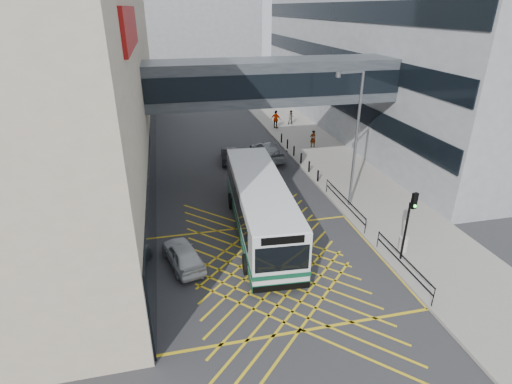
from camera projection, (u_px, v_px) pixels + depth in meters
ground at (273, 269)px, 20.72m from camera, size 120.00×120.00×0.00m
building_right at (433, 31)px, 42.58m from camera, size 24.09×44.00×20.00m
building_far at (173, 28)px, 69.58m from camera, size 28.00×16.00×18.00m
skybridge at (272, 81)px, 28.78m from camera, size 20.00×4.10×3.00m
pavement at (326, 158)px, 35.77m from camera, size 6.00×54.00×0.16m
box_junction at (273, 269)px, 20.72m from camera, size 12.00×9.00×0.01m
bus at (260, 205)px, 23.44m from camera, size 3.58×12.18×3.37m
car_white at (183, 254)px, 20.80m from camera, size 2.62×4.32×1.28m
car_dark at (229, 155)px, 34.91m from camera, size 2.05×4.21×1.27m
car_silver at (267, 150)px, 35.57m from camera, size 2.64×5.21×1.56m
traffic_light at (410, 217)px, 20.13m from camera, size 0.30×0.47×3.95m
street_lamp at (354, 134)px, 24.90m from camera, size 2.01×0.60×8.82m
litter_bin at (404, 244)px, 21.81m from camera, size 0.48×0.48×0.84m
kerb_railings at (368, 225)px, 23.17m from camera, size 0.05×12.54×1.00m
bollards at (297, 154)px, 34.99m from camera, size 0.14×10.14×0.90m
pedestrian_a at (313, 139)px, 37.95m from camera, size 0.70×0.54×1.63m
pedestrian_b at (291, 117)px, 45.35m from camera, size 0.78×0.46×1.59m
pedestrian_c at (276, 119)px, 43.81m from camera, size 1.24×1.20×1.97m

